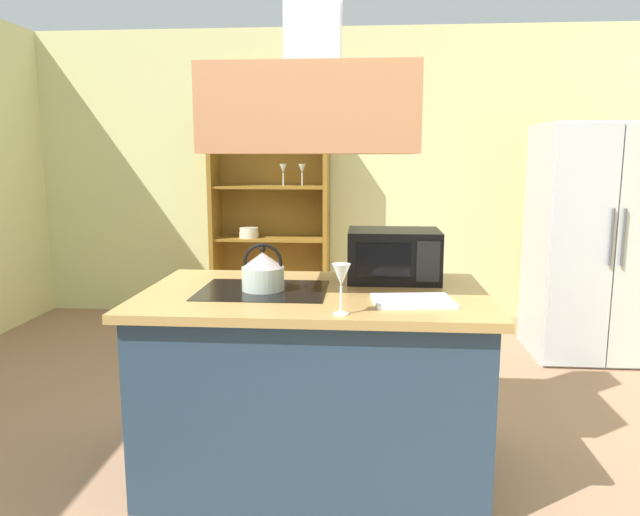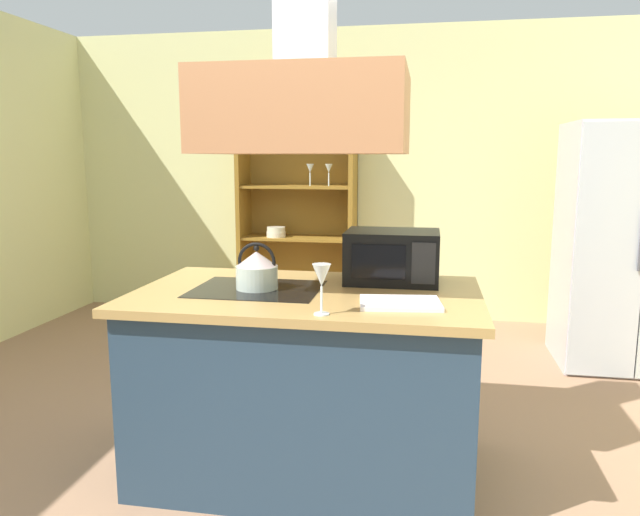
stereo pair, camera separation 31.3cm
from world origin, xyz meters
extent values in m
plane|color=#956E54|center=(0.00, 0.00, 0.00)|extent=(7.80, 7.80, 0.00)
cube|color=beige|center=(0.00, 3.00, 1.35)|extent=(6.00, 0.12, 2.70)
cube|color=#24394D|center=(-0.02, -0.03, 0.43)|extent=(1.54, 0.91, 0.86)
cube|color=#A88348|center=(-0.02, -0.03, 0.88)|extent=(1.62, 0.99, 0.04)
cube|color=black|center=(-0.26, -0.03, 0.90)|extent=(0.60, 0.48, 0.00)
cube|color=#B4764B|center=(-0.02, -0.03, 1.72)|extent=(0.90, 0.70, 0.36)
cube|color=#BFB6BE|center=(1.97, 1.91, 0.89)|extent=(0.90, 0.72, 1.77)
cube|color=#B6BBC3|center=(1.74, 1.53, 0.89)|extent=(0.44, 0.03, 1.73)
cube|color=brown|center=(-1.19, 2.74, 0.96)|extent=(0.04, 0.40, 1.92)
cube|color=brown|center=(-0.15, 2.74, 0.96)|extent=(0.04, 0.40, 1.92)
cube|color=brown|center=(-0.67, 2.74, 1.91)|extent=(1.09, 0.40, 0.03)
cube|color=brown|center=(-0.67, 2.74, 0.04)|extent=(1.09, 0.40, 0.08)
cube|color=brown|center=(-0.67, 2.93, 0.96)|extent=(1.09, 0.02, 1.92)
cube|color=brown|center=(-0.67, 2.74, 0.77)|extent=(1.01, 0.36, 0.02)
cube|color=brown|center=(-0.67, 2.74, 1.25)|extent=(1.01, 0.36, 0.02)
cylinder|color=beige|center=(-0.86, 2.69, 0.81)|extent=(0.18, 0.18, 0.05)
cylinder|color=beige|center=(-0.86, 2.69, 0.85)|extent=(0.17, 0.17, 0.05)
cylinder|color=silver|center=(-0.54, 2.70, 1.32)|extent=(0.01, 0.01, 0.12)
cone|color=silver|center=(-0.54, 2.70, 1.42)|extent=(0.07, 0.07, 0.08)
cylinder|color=silver|center=(-0.36, 2.70, 1.32)|extent=(0.01, 0.01, 0.12)
cone|color=silver|center=(-0.36, 2.70, 1.42)|extent=(0.07, 0.07, 0.08)
cylinder|color=#B1C1B5|center=(-0.26, -0.03, 0.96)|extent=(0.20, 0.20, 0.11)
cone|color=#C1B3B7|center=(-0.26, -0.03, 1.05)|extent=(0.19, 0.19, 0.07)
sphere|color=black|center=(-0.26, -0.03, 1.10)|extent=(0.03, 0.03, 0.03)
torus|color=black|center=(-0.26, -0.03, 1.03)|extent=(0.19, 0.02, 0.19)
cube|color=white|center=(0.43, -0.22, 0.91)|extent=(0.37, 0.28, 0.02)
cube|color=black|center=(0.37, 0.26, 1.03)|extent=(0.46, 0.34, 0.26)
cube|color=black|center=(0.31, 0.08, 1.03)|extent=(0.26, 0.01, 0.17)
cube|color=#262628|center=(0.52, 0.08, 1.03)|extent=(0.11, 0.01, 0.20)
cylinder|color=silver|center=(0.13, -0.44, 0.90)|extent=(0.06, 0.06, 0.01)
cylinder|color=silver|center=(0.13, -0.44, 0.96)|extent=(0.01, 0.01, 0.11)
cone|color=silver|center=(0.13, -0.44, 1.06)|extent=(0.08, 0.08, 0.09)
camera|label=1|loc=(0.23, -2.76, 1.52)|focal=33.53mm
camera|label=2|loc=(0.54, -2.72, 1.52)|focal=33.53mm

